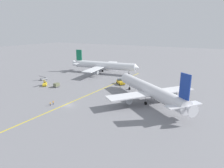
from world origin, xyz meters
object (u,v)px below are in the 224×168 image
at_px(ground_crew_wing_walker_right, 53,103).
at_px(pushback_tug, 121,82).
at_px(airliner_at_gate_left, 104,65).
at_px(gse_container_dolly_flat, 56,85).
at_px(ground_crew_ramp_agent_by_cones, 50,104).
at_px(airliner_being_pushed, 150,90).
at_px(gse_stair_truck_yellow, 45,84).
at_px(gse_belt_loader_portside, 44,79).

bearing_deg(ground_crew_wing_walker_right, pushback_tug, 77.15).
relative_size(airliner_at_gate_left, gse_container_dolly_flat, 15.22).
bearing_deg(ground_crew_ramp_agent_by_cones, airliner_at_gate_left, 102.56).
xyz_separation_m(airliner_being_pushed, ground_crew_ramp_agent_by_cones, (-32.32, -24.17, -4.14)).
bearing_deg(gse_stair_truck_yellow, airliner_being_pushed, 4.87).
bearing_deg(gse_stair_truck_yellow, gse_belt_loader_portside, 140.22).
bearing_deg(gse_container_dolly_flat, gse_belt_loader_portside, 157.10).
distance_m(airliner_being_pushed, ground_crew_ramp_agent_by_cones, 40.57).
height_order(airliner_at_gate_left, gse_container_dolly_flat, airliner_at_gate_left).
bearing_deg(ground_crew_ramp_agent_by_cones, ground_crew_wing_walker_right, 92.27).
distance_m(gse_stair_truck_yellow, ground_crew_wing_walker_right, 30.16).
bearing_deg(ground_crew_ramp_agent_by_cones, gse_belt_loader_portside, 141.22).
bearing_deg(gse_container_dolly_flat, airliner_being_pushed, 4.15).
xyz_separation_m(airliner_being_pushed, gse_belt_loader_portside, (-67.37, 4.00, -4.10)).
xyz_separation_m(gse_container_dolly_flat, ground_crew_ramp_agent_by_cones, (17.10, -20.59, -0.38)).
relative_size(pushback_tug, gse_stair_truck_yellow, 1.70).
xyz_separation_m(gse_stair_truck_yellow, gse_container_dolly_flat, (7.34, 1.25, 0.15)).
height_order(gse_stair_truck_yellow, ground_crew_ramp_agent_by_cones, gse_stair_truck_yellow).
xyz_separation_m(airliner_at_gate_left, airliner_being_pushed, (46.27, -38.44, -0.39)).
relative_size(airliner_at_gate_left, gse_belt_loader_portside, 9.70).
distance_m(gse_belt_loader_portside, ground_crew_ramp_agent_by_cones, 44.97).
bearing_deg(ground_crew_wing_walker_right, gse_stair_truck_yellow, 143.95).
distance_m(gse_stair_truck_yellow, ground_crew_ramp_agent_by_cones, 31.17).
relative_size(airliner_at_gate_left, ground_crew_wing_walker_right, 31.79).
xyz_separation_m(gse_belt_loader_portside, gse_stair_truck_yellow, (10.61, -8.83, 0.20)).
xyz_separation_m(ground_crew_ramp_agent_by_cones, ground_crew_wing_walker_right, (-0.06, 1.59, 0.01)).
relative_size(pushback_tug, ground_crew_ramp_agent_by_cones, 5.16).
bearing_deg(gse_belt_loader_portside, ground_crew_wing_walker_right, -37.22).
distance_m(gse_container_dolly_flat, ground_crew_ramp_agent_by_cones, 26.77).
relative_size(airliner_at_gate_left, pushback_tug, 6.19).
bearing_deg(ground_crew_ramp_agent_by_cones, gse_stair_truck_yellow, 141.66).
bearing_deg(pushback_tug, airliner_being_pushed, -38.79).
distance_m(airliner_being_pushed, gse_container_dolly_flat, 49.69).
distance_m(airliner_at_gate_left, pushback_tug, 30.91).
bearing_deg(pushback_tug, airliner_at_gate_left, 139.37).
height_order(airliner_at_gate_left, airliner_being_pushed, airliner_being_pushed).
relative_size(pushback_tug, gse_container_dolly_flat, 2.46).
relative_size(gse_belt_loader_portside, ground_crew_ramp_agent_by_cones, 3.29).
height_order(gse_container_dolly_flat, ground_crew_wing_walker_right, gse_container_dolly_flat).
xyz_separation_m(airliner_at_gate_left, ground_crew_ramp_agent_by_cones, (13.95, -62.62, -4.53)).
bearing_deg(airliner_being_pushed, airliner_at_gate_left, 140.28).
bearing_deg(airliner_being_pushed, ground_crew_wing_walker_right, -145.10).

